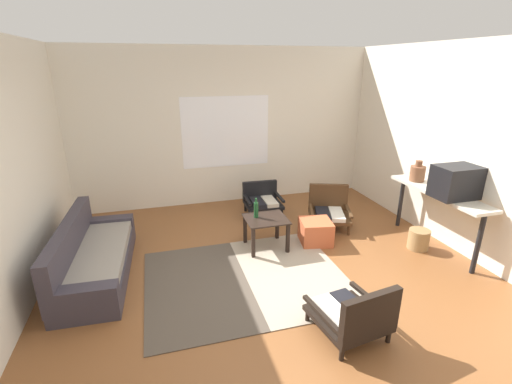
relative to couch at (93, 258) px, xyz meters
The scene contains 15 objects.
ground_plane 2.29m from the couch, 25.25° to the right, with size 7.80×7.80×0.00m, color brown.
far_wall_with_window 3.14m from the couch, 45.42° to the left, with size 5.60×0.13×2.70m.
side_wall_right 4.90m from the couch, ahead, with size 0.12×6.60×2.70m, color silver.
area_rug 1.85m from the couch, 19.10° to the right, with size 2.32×1.87×0.01m.
couch is the anchor object (origin of this frame).
coffee_table 2.19m from the couch, ahead, with size 0.56×0.51×0.44m.
armchair_by_window 2.80m from the couch, 26.87° to the left, with size 0.62×0.55×0.52m.
armchair_striped_foreground 3.03m from the couch, 36.45° to the right, with size 0.69×0.71×0.59m.
armchair_corner 3.40m from the couch, ahead, with size 0.77×0.75×0.62m.
ottoman_orange 2.91m from the couch, ahead, with size 0.42×0.42×0.33m, color #BC5633.
console_shelf 4.47m from the couch, ahead, with size 0.38×1.55×0.82m.
crt_television 4.54m from the couch, ahead, with size 0.56×0.37×0.41m.
clay_vase 4.47m from the couch, ahead, with size 0.21×0.21×0.30m.
glass_bottle 2.10m from the couch, ahead, with size 0.06×0.06×0.27m.
wicker_basket 4.23m from the couch, ahead, with size 0.28×0.28×0.28m, color #9E7A4C.
Camera 1 is at (-1.22, -3.19, 2.40)m, focal length 25.23 mm.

